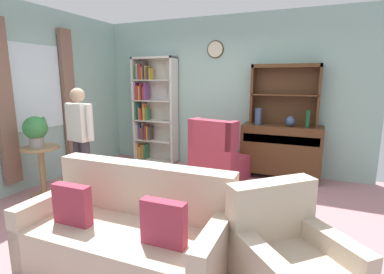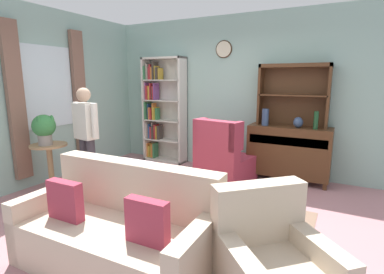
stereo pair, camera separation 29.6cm
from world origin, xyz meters
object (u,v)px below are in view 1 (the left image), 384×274
Objects in this scene: sideboard at (281,149)px; potted_plant_small at (63,188)px; plant_stand at (42,166)px; couch_floral at (128,235)px; vase_round at (290,121)px; armchair_floral at (289,266)px; bookshelf at (152,110)px; book_stack at (180,190)px; wingback_chair at (218,159)px; coffee_table at (186,204)px; sideboard_hutch at (285,86)px; potted_plant_large at (36,129)px; vase_tall at (258,116)px; bottle_wine at (308,119)px; person_reading at (80,134)px.

potted_plant_small is (-2.69, -2.17, -0.33)m from sideboard.
couch_floral is at bearing -22.98° from plant_stand.
armchair_floral is at bearing -84.31° from vase_round.
armchair_floral reaches higher than potted_plant_small.
bookshelf is 3.01m from book_stack.
vase_round is 0.16× the size of wingback_chair.
potted_plant_small is 0.37× the size of coffee_table.
sideboard_hutch is 1.02× the size of armchair_floral.
bookshelf reaches higher than coffee_table.
coffee_table is at bearing -52.53° from bookshelf.
wingback_chair is 2.34× the size of potted_plant_large.
vase_tall is 0.93× the size of potted_plant_small.
bookshelf is 2.38m from plant_stand.
sideboard is 1.24× the size of wingback_chair.
couch_floral is (-0.56, -2.98, -0.75)m from vase_tall.
bottle_wine is 4.08m from plant_stand.
vase_tall is at bearing 105.78° from armchair_floral.
bookshelf is 7.57× the size of vase_tall.
bookshelf is 2.18m from vase_tall.
bottle_wine is at bearing 65.82° from couch_floral.
vase_tall reaches higher than potted_plant_large.
bookshelf is at bearing -179.42° from sideboard_hutch.
bottle_wine is 0.62× the size of potted_plant_large.
armchair_floral is 2.42× the size of potted_plant_large.
bookshelf is at bearing 158.35° from wingback_chair.
potted_plant_large is at bearing -143.85° from sideboard.
plant_stand is at bearing 157.02° from couch_floral.
vase_tall reaches higher than armchair_floral.
plant_stand reaches higher than coffee_table.
wingback_chair is (-1.32, -0.48, -0.67)m from bottle_wine.
sideboard_hutch is at bearing 38.36° from person_reading.
sideboard_hutch is 3.87m from potted_plant_large.
vase_round is (2.70, -0.15, -0.06)m from bookshelf.
potted_plant_large is 2.30m from book_stack.
vase_tall is 2.31m from book_stack.
sideboard reaches higher than armchair_floral.
sideboard_hutch is 2.46× the size of potted_plant_large.
sideboard is at bearing 36.82° from person_reading.
couch_floral reaches higher than coffee_table.
bottle_wine reaches higher than couch_floral.
person_reading is at bearing -145.50° from vase_round.
couch_floral is 0.81m from book_stack.
armchair_floral is (0.28, -2.86, -0.72)m from vase_round.
sideboard_hutch is at bearing 25.89° from vase_tall.
coffee_table is (-0.31, -2.27, -0.71)m from vase_tall.
coffee_table is at bearing -106.61° from sideboard.
armchair_floral is at bearing -89.50° from bottle_wine.
wingback_chair is at bearing 38.20° from potted_plant_large.
bookshelf reaches higher than sideboard.
bottle_wine is 0.35× the size of coffee_table.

